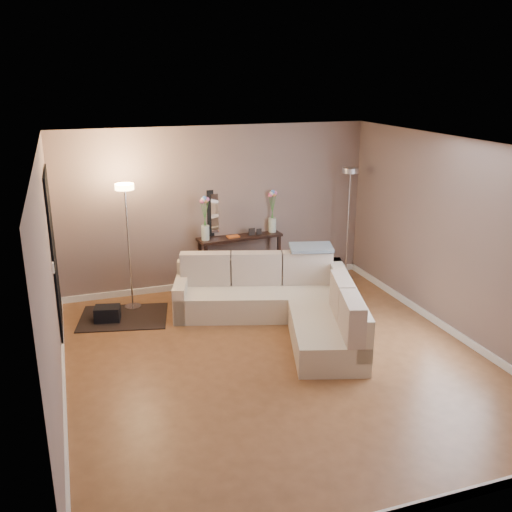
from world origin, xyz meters
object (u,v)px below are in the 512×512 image
object	(u,v)px
floor_lamp_lit	(127,222)
sectional_sofa	(284,302)
floor_lamp_unlit	(349,202)
console_table	(235,258)

from	to	relation	value
floor_lamp_lit	sectional_sofa	bearing A→B (deg)	-32.44
sectional_sofa	floor_lamp_unlit	bearing A→B (deg)	38.75
sectional_sofa	floor_lamp_lit	distance (m)	2.51
floor_lamp_unlit	console_table	bearing A→B (deg)	170.49
console_table	floor_lamp_lit	distance (m)	1.96
floor_lamp_lit	floor_lamp_unlit	bearing A→B (deg)	1.39
console_table	floor_lamp_unlit	bearing A→B (deg)	-9.51
floor_lamp_lit	console_table	bearing A→B (deg)	13.03
sectional_sofa	floor_lamp_lit	world-z (taller)	floor_lamp_lit
sectional_sofa	floor_lamp_lit	size ratio (longest dim) A/B	1.57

